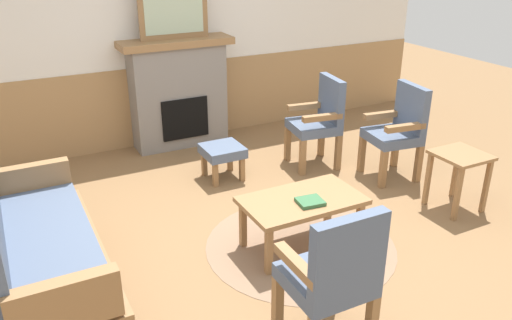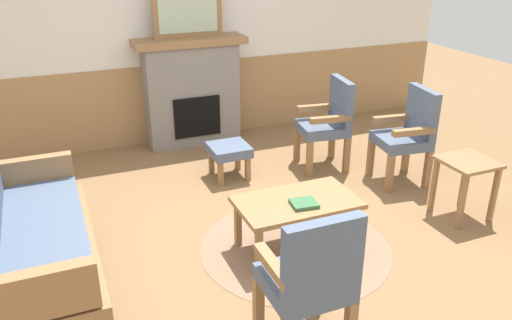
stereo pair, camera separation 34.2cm
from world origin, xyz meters
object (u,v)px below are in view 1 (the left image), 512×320
at_px(couch, 40,250).
at_px(book_on_table, 310,202).
at_px(framed_picture, 174,13).
at_px(footstool, 223,153).
at_px(armchair_by_window_left, 320,118).
at_px(armchair_front_left, 333,274).
at_px(coffee_table, 302,204).
at_px(armchair_near_fireplace, 399,128).
at_px(side_table, 460,165).
at_px(fireplace, 179,92).

xyz_separation_m(couch, book_on_table, (1.95, -0.35, 0.06)).
bearing_deg(framed_picture, footstool, -87.18).
distance_m(armchair_by_window_left, armchair_front_left, 2.83).
distance_m(framed_picture, couch, 3.22).
height_order(coffee_table, book_on_table, book_on_table).
distance_m(framed_picture, armchair_near_fireplace, 2.75).
relative_size(couch, armchair_by_window_left, 1.84).
height_order(book_on_table, side_table, side_table).
bearing_deg(framed_picture, armchair_near_fireplace, -48.18).
height_order(fireplace, coffee_table, fireplace).
relative_size(coffee_table, armchair_by_window_left, 0.98).
height_order(framed_picture, footstool, framed_picture).
relative_size(framed_picture, armchair_by_window_left, 0.82).
xyz_separation_m(fireplace, book_on_table, (0.10, -2.72, -0.20)).
relative_size(footstool, armchair_by_window_left, 0.41).
bearing_deg(book_on_table, footstool, 91.68).
distance_m(fireplace, armchair_by_window_left, 1.72).
relative_size(coffee_table, side_table, 1.75).
xyz_separation_m(book_on_table, footstool, (-0.05, 1.59, -0.17)).
bearing_deg(armchair_by_window_left, side_table, -68.48).
bearing_deg(framed_picture, coffee_table, -88.00).
distance_m(couch, coffee_table, 1.95).
height_order(couch, armchair_by_window_left, same).
relative_size(framed_picture, armchair_front_left, 0.82).
xyz_separation_m(framed_picture, coffee_table, (0.09, -2.62, -1.17)).
distance_m(framed_picture, book_on_table, 2.94).
height_order(coffee_table, side_table, side_table).
bearing_deg(armchair_near_fireplace, armchair_by_window_left, 131.47).
bearing_deg(coffee_table, fireplace, 92.00).
bearing_deg(fireplace, armchair_front_left, -95.51).
bearing_deg(armchair_near_fireplace, fireplace, 131.82).
relative_size(fireplace, coffee_table, 1.35).
height_order(couch, armchair_near_fireplace, same).
bearing_deg(side_table, book_on_table, -180.00).
height_order(coffee_table, armchair_front_left, armchair_front_left).
relative_size(framed_picture, couch, 0.44).
xyz_separation_m(coffee_table, armchair_by_window_left, (1.06, 1.34, 0.15)).
bearing_deg(couch, book_on_table, -10.17).
distance_m(fireplace, footstool, 1.19).
height_order(coffee_table, armchair_near_fireplace, armchair_near_fireplace).
relative_size(framed_picture, coffee_table, 0.83).
xyz_separation_m(coffee_table, side_table, (1.63, -0.10, 0.05)).
height_order(footstool, side_table, side_table).
xyz_separation_m(fireplace, armchair_by_window_left, (1.15, -1.28, -0.11)).
relative_size(book_on_table, side_table, 0.36).
bearing_deg(armchair_near_fireplace, side_table, -89.08).
xyz_separation_m(fireplace, armchair_front_left, (-0.35, -3.67, -0.11)).
bearing_deg(book_on_table, coffee_table, 96.34).
height_order(couch, coffee_table, couch).
relative_size(book_on_table, armchair_near_fireplace, 0.20).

